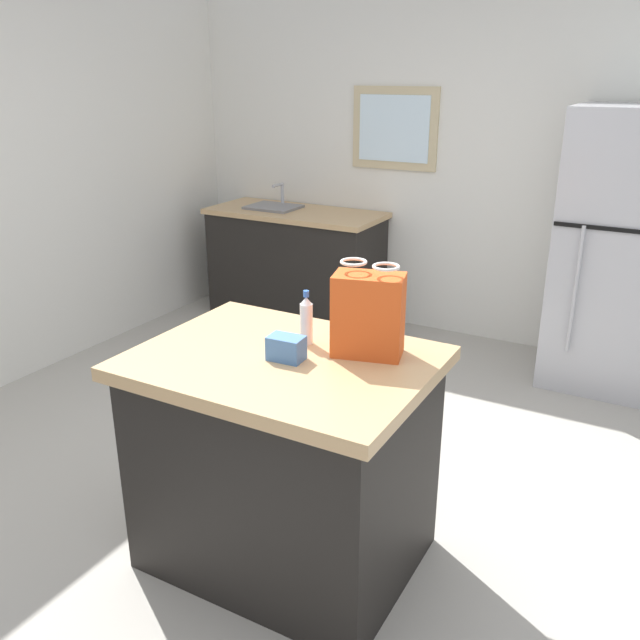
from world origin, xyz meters
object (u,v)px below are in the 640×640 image
object	(u,v)px
kitchen_island	(284,459)
bottle	(306,320)
shopping_bag	(368,314)
small_box	(286,348)
refrigerator	(627,253)

from	to	relation	value
kitchen_island	bottle	size ratio (longest dim) A/B	5.08
shopping_bag	bottle	xyz separation A→B (m)	(-0.26, -0.02, -0.06)
kitchen_island	shopping_bag	xyz separation A→B (m)	(0.28, 0.18, 0.62)
shopping_bag	bottle	distance (m)	0.27
shopping_bag	bottle	bearing A→B (deg)	-175.29
kitchen_island	bottle	xyz separation A→B (m)	(0.02, 0.16, 0.55)
small_box	bottle	size ratio (longest dim) A/B	0.60
kitchen_island	small_box	distance (m)	0.50
refrigerator	small_box	world-z (taller)	refrigerator
small_box	bottle	xyz separation A→B (m)	(-0.01, 0.17, 0.05)
small_box	bottle	bearing A→B (deg)	94.44
shopping_bag	small_box	size ratio (longest dim) A/B	2.74
refrigerator	shopping_bag	xyz separation A→B (m)	(-0.69, -2.31, 0.21)
kitchen_island	small_box	size ratio (longest dim) A/B	8.47
bottle	small_box	bearing A→B (deg)	-85.56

